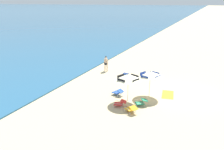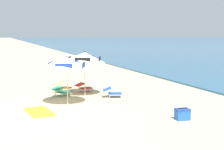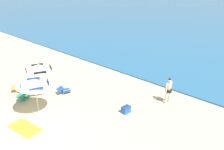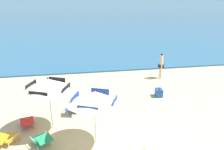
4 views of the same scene
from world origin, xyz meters
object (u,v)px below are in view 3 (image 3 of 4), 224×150
Objects in this scene: lounge_chair_spare_folded at (19,88)px; beach_towel at (25,128)px; lounge_chair_under_umbrella at (37,86)px; lounge_chair_beside_umbrella at (64,90)px; cooler_box at (126,109)px; lounge_chair_facing_sea at (23,96)px; beach_umbrella_striped_second at (34,83)px; beach_umbrella_striped_main at (38,68)px; person_standing_near_shore at (169,89)px.

beach_towel is at bearing -22.48° from lounge_chair_spare_folded.
lounge_chair_under_umbrella is 1.15m from lounge_chair_spare_folded.
lounge_chair_beside_umbrella reaches higher than cooler_box.
beach_towel is (2.79, -1.37, -0.27)m from lounge_chair_facing_sea.
lounge_chair_spare_folded is (-1.29, 0.32, -0.00)m from lounge_chair_facing_sea.
lounge_chair_facing_sea is (-1.91, 0.08, -1.53)m from beach_umbrella_striped_second.
lounge_chair_under_umbrella is 0.95× the size of lounge_chair_spare_folded.
cooler_box is at bearing 21.58° from beach_umbrella_striped_main.
cooler_box is at bearing 29.96° from lounge_chair_facing_sea.
lounge_chair_under_umbrella reaches higher than cooler_box.
beach_umbrella_striped_main reaches higher than lounge_chair_facing_sea.
beach_umbrella_striped_main is 1.93m from lounge_chair_under_umbrella.
person_standing_near_shore reaches higher than cooler_box.
beach_umbrella_striped_main is 2.00m from lounge_chair_facing_sea.
beach_umbrella_striped_second reaches higher than lounge_chair_facing_sea.
person_standing_near_shore reaches higher than lounge_chair_spare_folded.
cooler_box is (5.37, 2.12, -1.71)m from beach_umbrella_striped_main.
beach_umbrella_striped_main is at bearing -143.77° from person_standing_near_shore.
person_standing_near_shore is 2.95m from cooler_box.
lounge_chair_spare_folded reaches higher than cooler_box.
lounge_chair_beside_umbrella is 2.50m from lounge_chair_facing_sea.
lounge_chair_under_umbrella is 1.52m from lounge_chair_facing_sea.
lounge_chair_beside_umbrella is 0.55× the size of beach_towel.
lounge_chair_spare_folded is 0.56× the size of beach_towel.
beach_umbrella_striped_second is 4.87× the size of cooler_box.
lounge_chair_facing_sea is 0.55× the size of beach_towel.
person_standing_near_shore reaches higher than beach_towel.
beach_umbrella_striped_second is at bearing -36.04° from beach_umbrella_striped_main.
person_standing_near_shore is 3.06× the size of cooler_box.
beach_umbrella_striped_main is 2.74× the size of lounge_chair_facing_sea.
lounge_chair_beside_umbrella is 4.63m from cooler_box.
beach_umbrella_striped_main reaches higher than beach_umbrella_striped_second.
lounge_chair_spare_folded is at bearing -118.46° from lounge_chair_under_umbrella.
lounge_chair_facing_sea is 0.98× the size of lounge_chair_spare_folded.
beach_umbrella_striped_second is at bearing -138.23° from cooler_box.
beach_umbrella_striped_main reaches higher than lounge_chair_beside_umbrella.
beach_towel is (2.53, -2.49, -1.90)m from beach_umbrella_striped_main.
person_standing_near_shore is (4.84, 5.95, -0.88)m from beach_umbrella_striped_second.
beach_umbrella_striped_main is 8.10m from person_standing_near_shore.
lounge_chair_beside_umbrella is 3.08m from lounge_chair_spare_folded.
lounge_chair_under_umbrella is at bearing 142.66° from beach_towel.
lounge_chair_beside_umbrella is at bearing 26.39° from lounge_chair_under_umbrella.
lounge_chair_facing_sea is at bearing 153.81° from beach_towel.
cooler_box is at bearing 16.76° from lounge_chair_under_umbrella.
beach_umbrella_striped_main is at bearing 27.39° from lounge_chair_spare_folded.
beach_towel is (-3.96, -7.24, -0.93)m from person_standing_near_shore.
cooler_box is (4.52, 1.00, -0.07)m from lounge_chair_beside_umbrella.
beach_towel is at bearing -118.65° from person_standing_near_shore.
beach_towel is (3.53, -2.70, -0.27)m from lounge_chair_under_umbrella.
beach_umbrella_striped_second is 1.43× the size of beach_towel.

